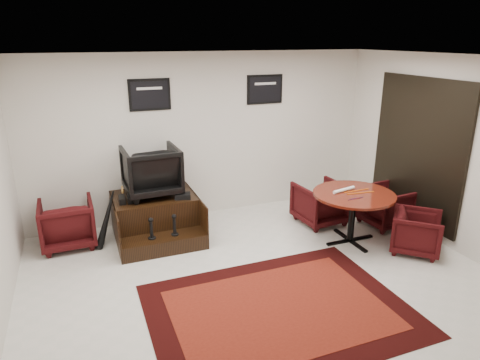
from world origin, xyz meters
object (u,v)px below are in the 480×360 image
armchair_side (67,221)px  table_chair_back (320,201)px  meeting_table (354,199)px  shine_podium (156,218)px  table_chair_corner (417,230)px  shine_chair (151,168)px  table_chair_window (386,204)px

armchair_side → table_chair_back: 4.04m
meeting_table → shine_podium: bearing=154.8°
armchair_side → meeting_table: size_ratio=0.64×
armchair_side → table_chair_back: armchair_side is taller
armchair_side → table_chair_corner: 5.18m
shine_podium → table_chair_back: table_chair_back is taller
shine_chair → table_chair_back: bearing=164.8°
meeting_table → table_chair_corner: 1.00m
shine_podium → table_chair_back: 2.74m
armchair_side → meeting_table: (4.06, -1.45, 0.31)m
shine_podium → armchair_side: 1.31m
meeting_table → shine_chair: bearing=152.5°
shine_podium → table_chair_window: table_chair_window is taller
shine_podium → armchair_side: size_ratio=1.67×
shine_chair → table_chair_corner: bearing=147.3°
table_chair_back → table_chair_window: size_ratio=1.06×
table_chair_window → table_chair_corner: bearing=162.7°
table_chair_back → table_chair_corner: 1.61m
shine_podium → meeting_table: size_ratio=1.08×
meeting_table → table_chair_back: 0.86m
armchair_side → table_chair_back: bearing=169.6°
table_chair_back → table_chair_window: 1.08m
armchair_side → table_chair_window: 5.09m
armchair_side → table_chair_back: (3.99, -0.65, -0.01)m
shine_podium → shine_chair: (0.00, 0.14, 0.78)m
shine_chair → armchair_side: bearing=-2.7°
table_chair_window → table_chair_back: bearing=59.1°
meeting_table → table_chair_corner: meeting_table is taller
table_chair_window → meeting_table: bearing=104.9°
table_chair_corner → shine_podium: bearing=104.4°
armchair_side → shine_chair: bearing=178.1°
table_chair_back → shine_podium: bearing=-15.4°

